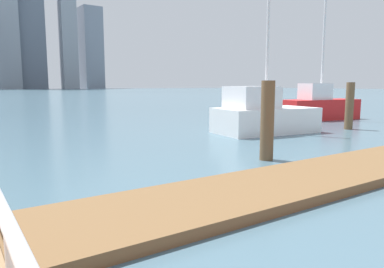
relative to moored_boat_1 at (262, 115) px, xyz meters
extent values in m
plane|color=#476675|center=(-7.29, 6.69, -0.74)|extent=(300.00, 300.00, 0.00)
cube|color=brown|center=(-3.24, -6.05, -0.65)|extent=(15.11, 2.00, 0.18)
cylinder|color=brown|center=(-3.76, -3.95, 0.29)|extent=(0.35, 0.35, 2.08)
cylinder|color=brown|center=(4.01, -1.29, 0.29)|extent=(0.35, 0.35, 2.07)
cube|color=white|center=(0.16, -0.02, -0.23)|extent=(4.34, 2.66, 1.02)
cube|color=white|center=(-0.56, 0.07, 0.72)|extent=(1.93, 1.93, 0.88)
cylinder|color=silver|center=(0.16, -0.02, 2.90)|extent=(0.12, 0.12, 5.23)
cube|color=red|center=(6.71, 2.21, -0.18)|extent=(4.81, 2.19, 1.13)
cube|color=white|center=(6.27, 2.28, 0.84)|extent=(1.64, 1.40, 0.90)
cylinder|color=silver|center=(6.71, 2.21, 4.72)|extent=(0.12, 0.12, 8.66)
cube|color=slate|center=(20.43, 160.74, 34.13)|extent=(11.87, 13.69, 69.74)
cube|color=#8C939E|center=(34.37, 153.57, 21.37)|extent=(6.70, 7.63, 44.22)
cube|color=gray|center=(46.75, 160.88, 18.02)|extent=(9.46, 10.50, 37.53)
camera|label=1|loc=(-10.59, -10.63, 1.24)|focal=33.77mm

